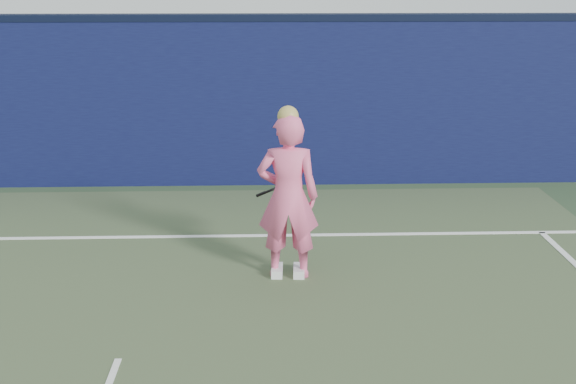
{
  "coord_description": "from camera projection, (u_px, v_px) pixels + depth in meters",
  "views": [
    {
      "loc": [
        1.28,
        -4.55,
        3.18
      ],
      "look_at": [
        1.52,
        2.77,
        0.96
      ],
      "focal_mm": 45.0,
      "sensor_mm": 36.0,
      "label": 1
    }
  ],
  "objects": [
    {
      "name": "wall_cap",
      "position": [
        178.0,
        18.0,
        10.71
      ],
      "size": [
        24.0,
        0.42,
        0.1
      ],
      "primitive_type": "cube",
      "color": "black",
      "rests_on": "backstop_wall"
    },
    {
      "name": "backstop_wall",
      "position": [
        181.0,
        104.0,
        11.08
      ],
      "size": [
        24.0,
        0.4,
        2.5
      ],
      "primitive_type": "cube",
      "color": "#0C0E35",
      "rests_on": "ground"
    },
    {
      "name": "racket",
      "position": [
        288.0,
        184.0,
        8.14
      ],
      "size": [
        0.52,
        0.23,
        0.29
      ],
      "rotation": [
        0.0,
        0.0,
        0.26
      ],
      "color": "black",
      "rests_on": "ground"
    },
    {
      "name": "player",
      "position": [
        288.0,
        196.0,
        7.66
      ],
      "size": [
        0.68,
        0.47,
        1.88
      ],
      "rotation": [
        0.0,
        0.0,
        3.09
      ],
      "color": "#F65F90",
      "rests_on": "ground"
    }
  ]
}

